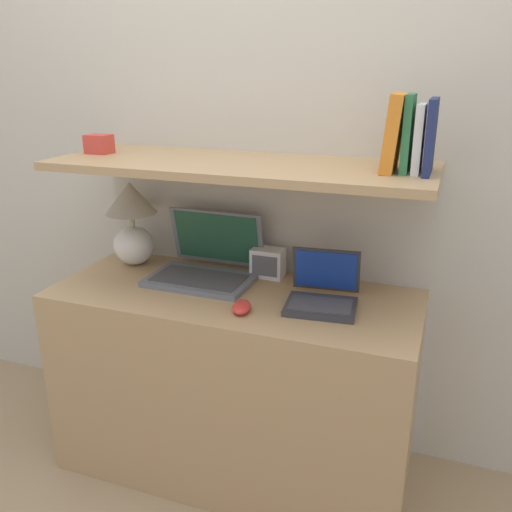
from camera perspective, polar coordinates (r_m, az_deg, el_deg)
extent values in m
plane|color=#9E8460|center=(2.12, -5.13, -25.21)|extent=(12.00, 12.00, 0.00)
cube|color=beige|center=(2.09, 0.98, 11.47)|extent=(6.00, 0.05, 2.40)
cube|color=tan|center=(2.08, -2.25, -13.18)|extent=(1.30, 0.53, 0.73)
cube|color=beige|center=(2.22, 0.51, -4.82)|extent=(1.30, 0.04, 1.15)
cube|color=tan|center=(1.85, -1.78, 9.44)|extent=(1.30, 0.48, 0.03)
ellipsoid|color=white|center=(2.22, -12.73, 1.11)|extent=(0.16, 0.16, 0.16)
cylinder|color=tan|center=(2.19, -12.93, 3.74)|extent=(0.02, 0.02, 0.05)
cone|color=#B2AD99|center=(2.17, -13.10, 6.01)|extent=(0.20, 0.20, 0.12)
cube|color=slate|center=(2.01, -5.86, -2.50)|extent=(0.38, 0.25, 0.02)
cube|color=#47474C|center=(2.00, -6.00, -2.29)|extent=(0.33, 0.18, 0.00)
cube|color=slate|center=(2.10, -4.13, 1.99)|extent=(0.38, 0.06, 0.22)
cube|color=#235138|center=(2.10, -4.18, 1.98)|extent=(0.34, 0.05, 0.19)
cube|color=#333338|center=(1.79, 6.83, -5.33)|extent=(0.25, 0.20, 0.02)
cube|color=#47474C|center=(1.78, 6.81, -5.09)|extent=(0.21, 0.14, 0.00)
cube|color=#333338|center=(1.86, 7.39, -1.45)|extent=(0.23, 0.07, 0.16)
cube|color=navy|center=(1.85, 7.37, -1.47)|extent=(0.21, 0.06, 0.14)
ellipsoid|color=red|center=(1.76, -1.52, -5.39)|extent=(0.08, 0.11, 0.03)
cube|color=white|center=(2.04, 1.26, -0.72)|extent=(0.12, 0.08, 0.11)
cube|color=#59595B|center=(2.00, 0.90, -1.08)|extent=(0.10, 0.00, 0.08)
cube|color=navy|center=(1.70, 17.93, 11.87)|extent=(0.02, 0.18, 0.22)
cube|color=silver|center=(1.70, 16.80, 11.71)|extent=(0.02, 0.13, 0.20)
cube|color=#2D7042|center=(1.70, 15.71, 12.28)|extent=(0.02, 0.13, 0.23)
cube|color=orange|center=(1.71, 14.33, 12.42)|extent=(0.06, 0.17, 0.23)
cube|color=#CC3D33|center=(2.11, -16.20, 11.25)|extent=(0.09, 0.07, 0.07)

